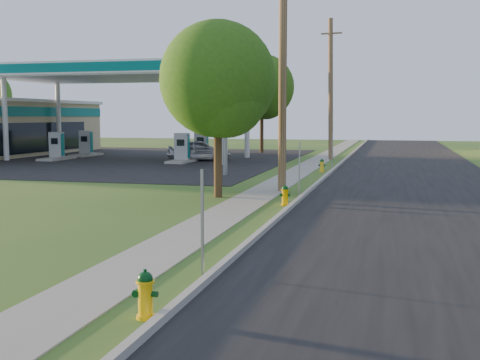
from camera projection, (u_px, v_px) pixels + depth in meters
The scene contains 21 objects.
road at pixel (424, 229), 15.84m from camera, with size 8.00×120.00×0.02m, color black.
curb at pixel (275, 220), 16.82m from camera, with size 0.15×120.00×0.15m, color #9C998F.
sidewalk at pixel (215, 220), 17.26m from camera, with size 1.50×120.00×0.03m, color gray.
forecourt at pixel (104, 159), 42.11m from camera, with size 26.00×28.00×0.02m, color black.
utility_pole_mid at pixel (283, 65), 23.32m from camera, with size 1.40×0.32×9.80m.
utility_pole_far at pixel (331, 89), 40.67m from camera, with size 1.40×0.32×9.50m.
sign_post_near at pixel (202, 223), 11.20m from camera, with size 0.05×0.04×2.00m, color gray.
sign_post_mid at pixel (299, 169), 22.57m from camera, with size 0.05×0.04×2.00m, color gray.
sign_post_far at pixel (332, 151), 34.32m from camera, with size 0.05×0.04×2.00m, color gray.
gas_canopy at pixel (129, 73), 40.99m from camera, with size 18.18×9.18×6.40m.
fuel_pump_nw at pixel (57, 149), 40.72m from camera, with size 1.20×3.20×1.90m.
fuel_pump_ne at pixel (182, 151), 38.49m from camera, with size 1.20×3.20×1.90m.
fuel_pump_sw at pixel (86, 147), 44.58m from camera, with size 1.20×3.20×1.90m.
fuel_pump_se at pixel (201, 148), 42.35m from camera, with size 1.20×3.20×1.90m.
price_pylon at pixel (225, 66), 29.53m from camera, with size 0.34×2.04×6.85m.
tree_verge at pixel (220, 84), 21.64m from camera, with size 4.24×4.24×6.43m.
tree_lot at pixel (263, 89), 48.33m from camera, with size 5.24×5.24×7.94m.
hydrant_near at pixel (145, 295), 8.83m from camera, with size 0.38×0.34×0.75m.
hydrant_mid at pixel (285, 195), 20.07m from camera, with size 0.36×0.32×0.70m.
hydrant_far at pixel (322, 165), 32.01m from camera, with size 0.38×0.34×0.73m.
car_silver at pixel (199, 150), 40.01m from camera, with size 1.70×4.23×1.44m, color #A6A9AD.
Camera 1 is at (3.69, -6.33, 2.98)m, focal length 45.00 mm.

